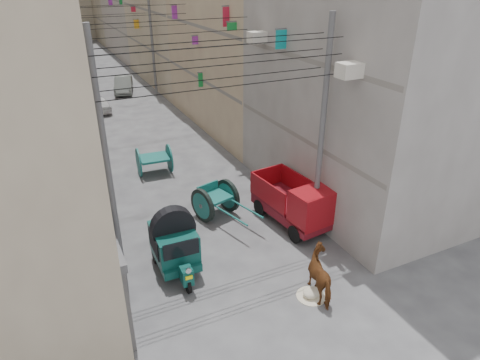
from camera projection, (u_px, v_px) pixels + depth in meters
building_row_right at (180, 2)px, 38.04m from camera, size 8.00×62.00×14.00m
shutters_left at (88, 190)px, 16.45m from camera, size 0.18×14.40×2.88m
signboards at (123, 72)px, 26.22m from camera, size 8.22×40.52×5.67m
ac_units at (303, 24)px, 14.54m from camera, size 0.70×6.55×3.35m
utility_poles at (140, 79)px, 22.20m from camera, size 7.40×22.20×8.00m
overhead_cables at (148, 28)px, 18.87m from camera, size 7.40×22.52×1.12m
auto_rickshaw at (174, 242)px, 14.07m from camera, size 1.49×2.56×1.79m
tonga_cart at (215, 200)px, 17.33m from camera, size 1.95×3.29×1.39m
mini_truck at (298, 207)px, 16.41m from camera, size 1.94×3.65×1.97m
second_cart at (154, 159)px, 20.94m from camera, size 1.68×1.51×1.41m
feed_sack at (312, 293)px, 13.23m from camera, size 0.58×0.47×0.29m
horse at (323, 275)px, 13.07m from camera, size 1.10×1.84×1.45m
distant_car_white at (98, 104)px, 30.18m from camera, size 1.57×3.24×1.07m
distant_car_grey at (124, 85)px, 34.84m from camera, size 2.23×4.00×1.25m
distant_car_green at (78, 75)px, 38.00m from camera, size 2.84×4.58×1.24m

